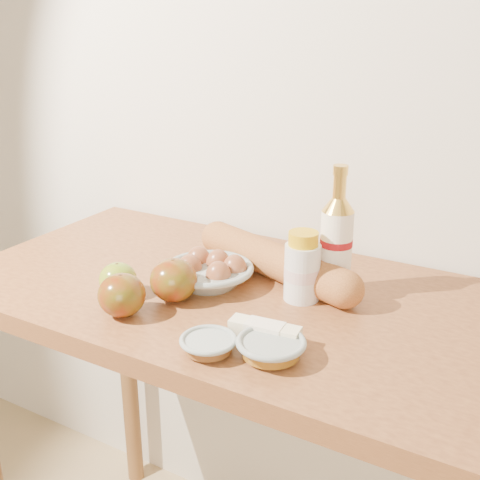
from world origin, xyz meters
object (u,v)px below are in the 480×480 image
cream_bottle (302,269)px  egg_bowl (210,272)px  table (247,347)px  baguette (275,261)px  bourbon_bottle (336,243)px

cream_bottle → egg_bowl: (-0.19, -0.03, -0.04)m
table → egg_bowl: egg_bowl is taller
egg_bowl → baguette: (0.10, 0.09, 0.01)m
table → bourbon_bottle: bourbon_bottle is taller
cream_bottle → bourbon_bottle: bearing=73.8°
egg_bowl → baguette: bearing=44.0°
bourbon_bottle → baguette: size_ratio=0.58×
table → egg_bowl: bearing=-178.0°
bourbon_bottle → cream_bottle: bearing=-123.1°
bourbon_bottle → baguette: bourbon_bottle is taller
cream_bottle → egg_bowl: 0.19m
cream_bottle → egg_bowl: bearing=-151.0°
bourbon_bottle → table: bearing=-146.7°
bourbon_bottle → baguette: (-0.13, 0.01, -0.07)m
egg_bowl → baguette: 0.14m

